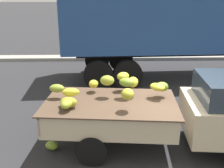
{
  "coord_description": "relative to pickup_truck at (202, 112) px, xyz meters",
  "views": [
    {
      "loc": [
        -1.64,
        -5.32,
        3.36
      ],
      "look_at": [
        -1.5,
        0.33,
        1.4
      ],
      "focal_mm": 41.96,
      "sensor_mm": 36.0,
      "label": 1
    }
  ],
  "objects": [
    {
      "name": "fallen_banana_bunch_near_tailgate",
      "position": [
        -3.37,
        -0.01,
        -0.79
      ],
      "size": [
        0.38,
        0.34,
        0.19
      ],
      "primitive_type": "ellipsoid",
      "rotation": [
        0.0,
        0.0,
        5.89
      ],
      "color": "olive",
      "rests_on": "ground"
    },
    {
      "name": "ground",
      "position": [
        -0.49,
        0.12,
        -0.89
      ],
      "size": [
        220.0,
        220.0,
        0.0
      ],
      "primitive_type": "plane",
      "color": "#28282B"
    },
    {
      "name": "curb_strip",
      "position": [
        -0.49,
        8.61,
        -0.81
      ],
      "size": [
        80.0,
        0.8,
        0.16
      ],
      "primitive_type": "cube",
      "color": "gray",
      "rests_on": "ground"
    },
    {
      "name": "semi_trailer",
      "position": [
        2.14,
        5.35,
        1.65
      ],
      "size": [
        12.11,
        3.17,
        3.95
      ],
      "rotation": [
        0.0,
        0.0,
        0.05
      ],
      "color": "navy",
      "rests_on": "ground"
    },
    {
      "name": "pickup_truck",
      "position": [
        0.0,
        0.0,
        0.0
      ],
      "size": [
        5.32,
        2.16,
        1.7
      ],
      "rotation": [
        0.0,
        0.0,
        -0.09
      ],
      "color": "#CCB793",
      "rests_on": "ground"
    }
  ]
}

